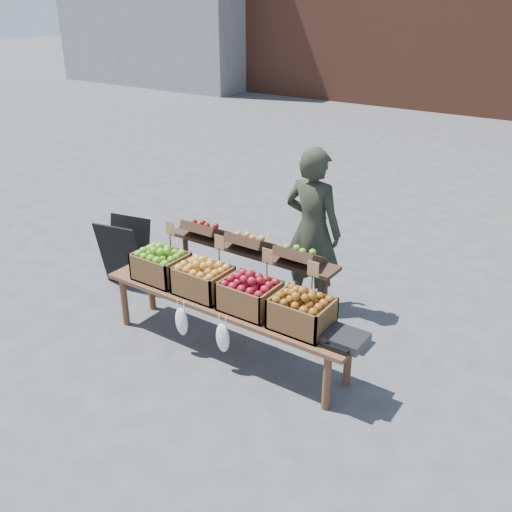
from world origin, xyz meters
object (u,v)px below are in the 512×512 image
Objects in this scene: display_bench at (227,327)px; crate_golden_apples at (161,266)px; back_table at (250,272)px; crate_green_apples at (302,314)px; weighing_scale at (345,339)px; chalkboard_sign at (125,253)px; crate_russet_pears at (203,280)px; crate_red_apples at (250,296)px; vendor at (312,230)px.

crate_golden_apples reaches higher than display_bench.
back_table is 0.79m from display_bench.
crate_green_apples is (0.83, 0.00, 0.42)m from display_bench.
crate_green_apples is 1.47× the size of weighing_scale.
chalkboard_sign is 1.67× the size of crate_green_apples.
crate_russet_pears and crate_red_apples have the same top height.
crate_russet_pears is at bearing -27.61° from chalkboard_sign.
crate_green_apples is (1.65, 0.00, 0.00)m from crate_golden_apples.
display_bench is 5.40× the size of crate_red_apples.
crate_golden_apples is 1.47× the size of weighing_scale.
crate_russet_pears reaches higher than weighing_scale.
crate_golden_apples reaches higher than weighing_scale.
back_table reaches higher than weighing_scale.
crate_russet_pears is at bearing 70.53° from vendor.
chalkboard_sign is at bearing 170.29° from crate_green_apples.
back_table is 1.29m from crate_green_apples.
back_table is 4.20× the size of crate_russet_pears.
vendor is 2.28m from chalkboard_sign.
display_bench is 5.40× the size of crate_green_apples.
crate_red_apples is (0.28, 0.00, 0.42)m from display_bench.
chalkboard_sign is 0.40× the size of back_table.
display_bench is 0.51m from crate_russet_pears.
chalkboard_sign is (-2.07, -0.81, -0.49)m from vendor.
back_table is at bearing 50.48° from crate_golden_apples.
crate_golden_apples is 2.08m from weighing_scale.
back_table is 6.18× the size of weighing_scale.
crate_golden_apples is 0.55m from crate_russet_pears.
back_table reaches higher than crate_russet_pears.
vendor is 3.65× the size of crate_green_apples.
weighing_scale is (1.25, 0.00, 0.33)m from display_bench.
weighing_scale is at bearing -19.90° from chalkboard_sign.
display_bench is at bearing 0.00° from crate_golden_apples.
weighing_scale is at bearing 0.00° from display_bench.
crate_golden_apples is 1.00× the size of crate_russet_pears.
crate_red_apples is at bearing 94.39° from vendor.
crate_red_apples is at bearing -23.62° from chalkboard_sign.
crate_golden_apples is at bearing 180.00° from crate_red_apples.
crate_red_apples is at bearing 0.00° from crate_golden_apples.
back_table is 4.20× the size of crate_green_apples.
crate_golden_apples is at bearing 180.00° from display_bench.
weighing_scale is at bearing 0.00° from crate_green_apples.
vendor is at bearing 51.02° from crate_golden_apples.
crate_russet_pears is 1.00× the size of crate_red_apples.
display_bench is at bearing 0.00° from crate_russet_pears.
crate_red_apples is (2.15, -0.46, 0.29)m from chalkboard_sign.
crate_russet_pears is 0.55m from crate_red_apples.
crate_russet_pears is (-0.48, -1.27, -0.20)m from vendor.
chalkboard_sign is 1.69m from crate_russet_pears.
back_table is 0.78× the size of display_bench.
back_table is at bearing 52.90° from vendor.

